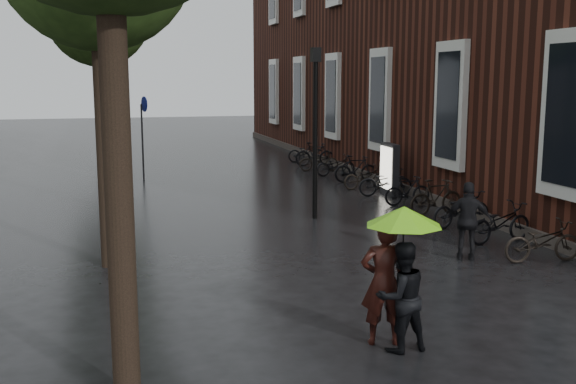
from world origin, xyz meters
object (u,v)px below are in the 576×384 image
object	(u,v)px
ad_lightbox	(389,169)
lamp_post	(315,116)
person_burgundy	(384,282)
pedestrian_walking	(468,221)
parked_bicycles	(381,180)
person_black	(401,297)

from	to	relation	value
ad_lightbox	lamp_post	size ratio (longest dim) A/B	0.37
person_burgundy	pedestrian_walking	world-z (taller)	person_burgundy
parked_bicycles	ad_lightbox	world-z (taller)	ad_lightbox
lamp_post	ad_lightbox	bearing A→B (deg)	40.02
pedestrian_walking	parked_bicycles	distance (m)	8.09
person_burgundy	person_black	distance (m)	0.35
parked_bicycles	ad_lightbox	bearing A→B (deg)	-36.88
ad_lightbox	pedestrian_walking	bearing A→B (deg)	-99.77
person_burgundy	parked_bicycles	xyz separation A→B (m)	(5.03, 11.66, -0.45)
pedestrian_walking	ad_lightbox	bearing A→B (deg)	-75.36
ad_lightbox	person_burgundy	bearing A→B (deg)	-111.96
person_burgundy	pedestrian_walking	distance (m)	5.14
ad_lightbox	parked_bicycles	bearing A→B (deg)	145.62
person_burgundy	parked_bicycles	world-z (taller)	person_burgundy
parked_bicycles	ad_lightbox	size ratio (longest dim) A/B	10.77
person_black	pedestrian_walking	bearing A→B (deg)	-135.41
person_burgundy	parked_bicycles	bearing A→B (deg)	-100.10
parked_bicycles	person_black	bearing A→B (deg)	-112.26
person_black	parked_bicycles	bearing A→B (deg)	-117.40
ad_lightbox	person_black	bearing A→B (deg)	-110.86
parked_bicycles	pedestrian_walking	bearing A→B (deg)	-100.64
person_black	parked_bicycles	world-z (taller)	person_black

